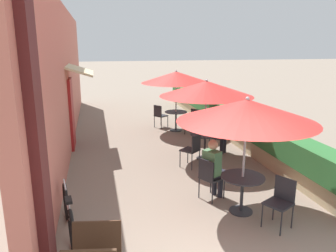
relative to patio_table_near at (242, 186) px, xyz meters
name	(u,v)px	position (x,y,z in m)	size (l,w,h in m)	color
cafe_facade_wall	(65,77)	(-3.45, 5.46, 1.56)	(0.98, 14.76, 4.20)	#C66B5B
planter_hedge	(223,118)	(1.84, 5.50, 0.01)	(0.60, 13.76, 1.01)	tan
patio_table_near	(242,186)	(0.00, 0.00, 0.00)	(0.81, 0.81, 0.71)	#28282D
patio_umbrella_near	(247,111)	(0.00, 0.00, 1.42)	(2.48, 2.48, 2.20)	#B7B7BC
cafe_chair_near_left	(209,176)	(-0.42, 0.62, -0.01)	(0.54, 0.54, 0.87)	#232328
seated_patron_near_left	(213,166)	(-0.33, 0.67, 0.16)	(0.50, 0.47, 1.25)	#23232D
cafe_chair_near_right	(281,199)	(0.42, -0.62, -0.01)	(0.54, 0.54, 0.87)	#232328
patio_table_mid	(205,141)	(0.28, 2.96, 0.00)	(0.81, 0.81, 0.71)	#28282D
patio_umbrella_mid	(206,89)	(0.28, 2.96, 1.42)	(2.48, 2.48, 2.20)	#B7B7BC
cafe_chair_mid_left	(192,148)	(-0.24, 2.41, -0.01)	(0.56, 0.56, 0.87)	#232328
cafe_chair_mid_right	(216,135)	(0.79, 3.50, -0.01)	(0.56, 0.56, 0.87)	#232328
seated_patron_mid_right	(219,130)	(0.87, 3.41, 0.16)	(0.50, 0.51, 1.25)	#23232D
coffee_cup_mid	(205,131)	(0.31, 3.06, 0.23)	(0.07, 0.07, 0.09)	white
patio_table_far	(176,117)	(0.24, 6.10, 0.00)	(0.81, 0.81, 0.71)	#28282D
patio_umbrella_far	(176,77)	(0.24, 6.10, 1.42)	(2.48, 2.48, 2.20)	#B7B7BC
cafe_chair_far_left	(160,114)	(-0.25, 6.66, -0.01)	(0.56, 0.56, 0.87)	#232328
cafe_chair_far_right	(193,120)	(0.74, 5.54, -0.01)	(0.56, 0.56, 0.87)	#232328
bicycle_leaning	(69,214)	(-3.11, -0.07, -0.17)	(0.33, 1.70, 0.77)	black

